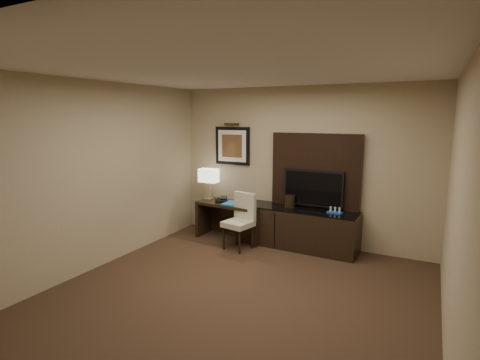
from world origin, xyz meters
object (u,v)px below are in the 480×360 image
Objects in this scene: desk at (231,221)px; desk_chair at (238,223)px; minibar_tray at (335,211)px; tv at (313,188)px; credenza at (298,228)px; table_lamp at (209,184)px; water_bottle at (254,199)px; ice_bucket at (290,201)px; desk_phone at (221,200)px.

desk_chair reaches higher than desk.
minibar_tray is at bearing 6.86° from desk.
desk is 1.24× the size of tv.
credenza is 3.37× the size of table_lamp.
minibar_tray is at bearing 0.33° from water_bottle.
tv is 0.45m from ice_bucket.
desk_phone is at bearing -176.07° from minibar_tray.
desk_chair reaches higher than credenza.
desk is 1.61m from tv.
water_bottle is at bearing -176.84° from credenza.
desk_phone is (-0.54, 0.38, 0.27)m from desk_chair.
ice_bucket is at bearing 50.81° from desk_chair.
ice_bucket reaches higher than desk.
desk_chair is 1.52× the size of table_lamp.
ice_bucket is (1.59, 0.04, -0.18)m from table_lamp.
water_bottle is at bearing -5.84° from desk_phone.
desk_phone is at bearing 156.71° from desk_chair.
desk_chair is 4.39× the size of ice_bucket.
ice_bucket is at bearing 1.46° from table_lamp.
desk_chair reaches higher than minibar_tray.
desk_chair is (0.37, -0.43, 0.11)m from desk.
ice_bucket is (1.24, 0.18, 0.07)m from desk_phone.
minibar_tray is (1.47, 0.52, 0.27)m from desk_chair.
desk_phone is 0.93× the size of ice_bucket.
credenza is at bearing 8.75° from desk.
credenza is (1.24, 0.10, 0.01)m from desk.
desk_chair is at bearing -30.42° from table_lamp.
desk is 0.60m from water_bottle.
ice_bucket reaches higher than credenza.
water_bottle reaches higher than minibar_tray.
desk_phone is at bearing -167.45° from water_bottle.
table_lamp reaches higher than desk_phone.
credenza is 1.03m from desk_chair.
ice_bucket is at bearing 176.75° from minibar_tray.
water_bottle is at bearing 15.10° from desk.
credenza is 2.21× the size of desk_chair.
desk is 6.60× the size of desk_phone.
desk is 6.53× the size of water_bottle.
desk_phone is at bearing -22.26° from table_lamp.
tv reaches higher than ice_bucket.
desk is 5.38× the size of minibar_tray.
ice_bucket is at bearing 11.19° from desk.
desk is 1.24m from credenza.
credenza is 10.46× the size of desk_phone.
desk_phone is (-0.18, -0.05, 0.38)m from desk.
desk is 1.88m from minibar_tray.
desk_chair is at bearing -140.93° from ice_bucket.
table_lamp is 3.10× the size of desk_phone.
table_lamp is at bearing 174.26° from desk.
water_bottle is at bearing -179.67° from minibar_tray.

